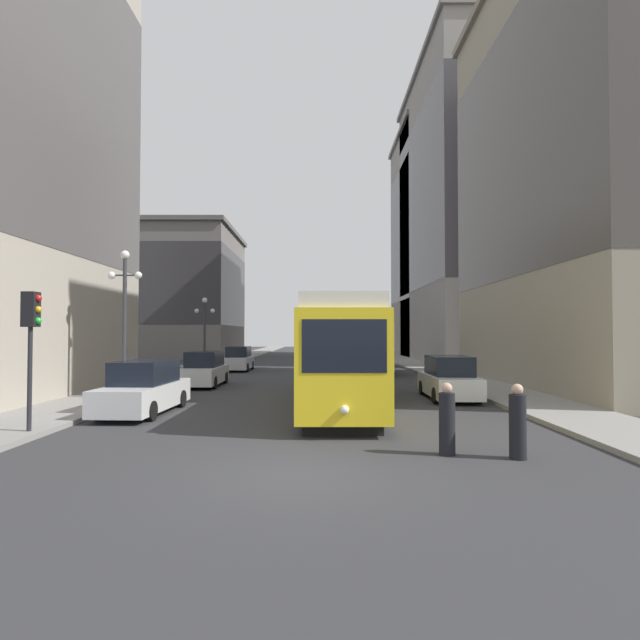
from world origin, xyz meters
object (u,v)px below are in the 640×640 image
(parked_car_left_near, at_px, (146,389))
(lamp_post_left_far, at_px, (206,323))
(parked_car_left_far, at_px, (206,370))
(parked_car_right_far, at_px, (450,379))
(lamp_post_left_near, at_px, (126,302))
(parked_car_left_mid, at_px, (240,359))
(transit_bus, at_px, (370,345))
(pedestrian_crossing_near, at_px, (449,421))
(streetcar, at_px, (337,350))
(traffic_light_near_left, at_px, (33,324))
(pedestrian_crossing_far, at_px, (519,424))

(parked_car_left_near, xyz_separation_m, lamp_post_left_far, (-1.90, 17.69, 2.69))
(parked_car_left_far, bearing_deg, lamp_post_left_far, 102.96)
(parked_car_right_far, bearing_deg, lamp_post_left_near, 4.34)
(parked_car_left_near, relative_size, lamp_post_left_near, 0.83)
(parked_car_left_near, bearing_deg, parked_car_left_mid, 92.29)
(transit_bus, bearing_deg, lamp_post_left_near, -121.99)
(pedestrian_crossing_near, bearing_deg, parked_car_left_near, 11.40)
(transit_bus, xyz_separation_m, parked_car_left_near, (-9.75, -20.59, -1.10))
(streetcar, relative_size, parked_car_right_far, 2.98)
(parked_car_left_near, xyz_separation_m, parked_car_right_far, (11.56, 3.87, -0.00))
(streetcar, bearing_deg, traffic_light_near_left, -142.21)
(streetcar, xyz_separation_m, parked_car_left_near, (-6.74, -2.50, -1.26))
(parked_car_right_far, height_order, pedestrian_crossing_near, parked_car_right_far)
(parked_car_left_near, height_order, parked_car_left_mid, same)
(traffic_light_near_left, bearing_deg, lamp_post_left_near, 91.74)
(transit_bus, distance_m, pedestrian_crossing_far, 27.13)
(transit_bus, xyz_separation_m, parked_car_left_mid, (-9.76, 0.01, -1.10))
(parked_car_left_near, xyz_separation_m, lamp_post_left_near, (-1.90, 3.11, 3.23))
(streetcar, xyz_separation_m, lamp_post_left_near, (-8.64, 0.61, 1.97))
(streetcar, xyz_separation_m, pedestrian_crossing_far, (3.74, -9.01, -1.33))
(parked_car_right_far, bearing_deg, streetcar, 17.00)
(parked_car_left_near, bearing_deg, pedestrian_crossing_far, -29.55)
(parked_car_left_near, distance_m, parked_car_left_mid, 20.59)
(streetcar, height_order, parked_car_left_far, streetcar)
(traffic_light_near_left, bearing_deg, lamp_post_left_far, 90.57)
(streetcar, relative_size, lamp_post_left_near, 2.37)
(parked_car_right_far, height_order, lamp_post_left_near, lamp_post_left_near)
(pedestrian_crossing_near, distance_m, lamp_post_left_near, 14.68)
(parked_car_right_far, height_order, pedestrian_crossing_far, parked_car_right_far)
(transit_bus, xyz_separation_m, parked_car_left_far, (-9.75, -11.33, -1.10))
(streetcar, xyz_separation_m, parked_car_right_far, (4.82, 1.37, -1.26))
(pedestrian_crossing_far, bearing_deg, traffic_light_near_left, 169.97)
(parked_car_left_near, bearing_deg, parked_car_right_far, 20.78)
(transit_bus, distance_m, parked_car_left_mid, 9.82)
(lamp_post_left_near, bearing_deg, parked_car_left_near, -58.56)
(transit_bus, distance_m, parked_car_right_far, 16.85)
(parked_car_left_near, xyz_separation_m, pedestrian_crossing_near, (9.02, -6.12, -0.08))
(parked_car_left_near, distance_m, parked_car_left_far, 9.25)
(transit_bus, xyz_separation_m, pedestrian_crossing_near, (-0.73, -26.71, -1.18))
(parked_car_left_near, bearing_deg, pedestrian_crossing_near, -31.89)
(parked_car_left_mid, xyz_separation_m, parked_car_left_far, (0.00, -11.34, 0.00))
(pedestrian_crossing_far, height_order, lamp_post_left_near, lamp_post_left_near)
(parked_car_left_mid, height_order, pedestrian_crossing_near, parked_car_left_mid)
(traffic_light_near_left, bearing_deg, parked_car_left_mid, 86.10)
(parked_car_left_far, relative_size, pedestrian_crossing_far, 2.87)
(parked_car_right_far, distance_m, pedestrian_crossing_far, 10.43)
(pedestrian_crossing_far, bearing_deg, parked_car_left_far, 125.04)
(parked_car_right_far, bearing_deg, pedestrian_crossing_far, 85.19)
(transit_bus, bearing_deg, traffic_light_near_left, -113.19)
(streetcar, height_order, pedestrian_crossing_near, streetcar)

